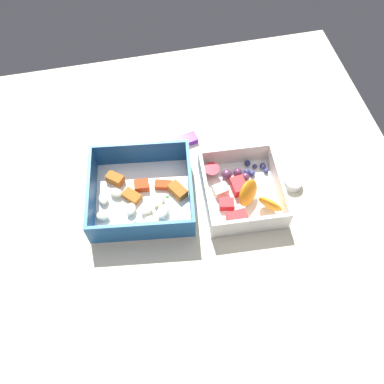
% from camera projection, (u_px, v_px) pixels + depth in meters
% --- Properties ---
extents(table_surface, '(0.80, 0.80, 0.02)m').
position_uv_depth(table_surface, '(198.00, 201.00, 0.77)').
color(table_surface, beige).
rests_on(table_surface, ground).
extents(pasta_container, '(0.20, 0.19, 0.06)m').
position_uv_depth(pasta_container, '(142.00, 195.00, 0.74)').
color(pasta_container, white).
rests_on(pasta_container, table_surface).
extents(fruit_bowl, '(0.15, 0.16, 0.06)m').
position_uv_depth(fruit_bowl, '(242.00, 191.00, 0.75)').
color(fruit_bowl, white).
rests_on(fruit_bowl, table_surface).
extents(candy_bar, '(0.07, 0.04, 0.01)m').
position_uv_depth(candy_bar, '(180.00, 142.00, 0.82)').
color(candy_bar, '#51197A').
rests_on(candy_bar, table_surface).
extents(paper_cup_liner, '(0.04, 0.04, 0.02)m').
position_uv_depth(paper_cup_liner, '(293.00, 182.00, 0.77)').
color(paper_cup_liner, white).
rests_on(paper_cup_liner, table_surface).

